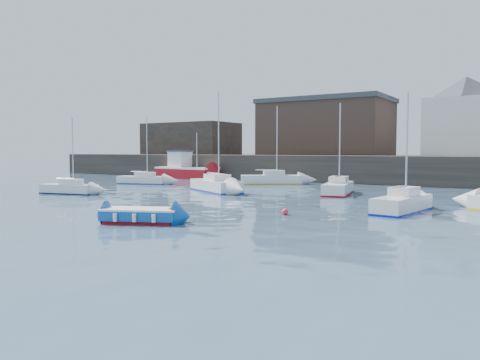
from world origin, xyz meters
The scene contains 17 objects.
water centered at (0.00, 0.00, 0.00)m, with size 220.00×220.00×0.00m, color #2D4760.
quay_wall centered at (0.00, 35.00, 1.50)m, with size 90.00×5.00×3.00m, color #28231E.
land_strip centered at (0.00, 53.00, 1.40)m, with size 90.00×32.00×2.80m, color #28231E.
bldg_east_d centered at (11.00, 41.50, 7.36)m, with size 11.14×11.14×8.95m.
warehouse centered at (-6.00, 43.00, 6.62)m, with size 16.40×10.40×7.60m.
bldg_west centered at (-28.00, 42.00, 5.30)m, with size 14.00×8.00×5.00m.
blue_dinghy centered at (1.16, 0.91, 0.41)m, with size 4.16×3.06×0.73m.
fishing_boat centered at (-20.59, 31.52, 1.13)m, with size 9.03×4.02×5.82m.
sailboat_a centered at (-14.97, 9.16, 0.44)m, with size 5.08×2.58×6.32m.
sailboat_b centered at (-5.87, 17.35, 0.56)m, with size 6.83×5.19×8.57m.
sailboat_c centered at (11.20, 11.94, 0.53)m, with size 2.47×5.49×6.98m.
sailboat_e centered at (-17.95, 20.93, 0.46)m, with size 5.78×3.09×7.09m.
sailboat_f centered at (4.05, 20.72, 0.53)m, with size 2.99×6.01×7.49m.
sailboat_h centered at (-6.05, 27.86, 0.54)m, with size 6.49×5.21×8.25m.
buoy_near centered at (-1.67, 2.20, 0.00)m, with size 0.44×0.44×0.44m, color #E72847.
buoy_mid centered at (5.93, 7.30, 0.00)m, with size 0.38×0.38×0.38m, color #E72847.
buoy_far centered at (-2.99, 16.56, 0.00)m, with size 0.44×0.44×0.44m, color #E72847.
Camera 1 is at (17.60, -15.96, 3.60)m, focal length 35.00 mm.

